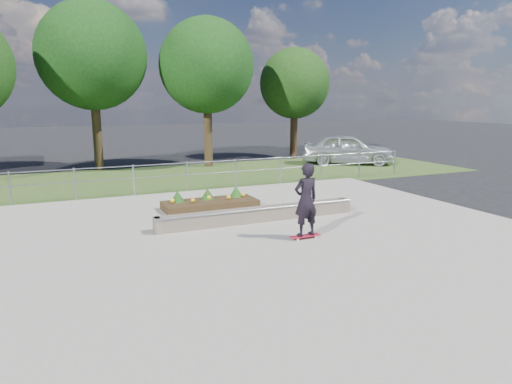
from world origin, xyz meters
The scene contains 11 objects.
ground centered at (0.00, 0.00, 0.00)m, with size 120.00×120.00×0.00m, color black.
grass_verge centered at (0.00, 11.00, 0.01)m, with size 30.00×8.00×0.02m, color #324A1D.
concrete_slab centered at (0.00, 0.00, 0.03)m, with size 15.00×15.00×0.06m, color gray.
fence centered at (0.00, 7.50, 0.77)m, with size 20.06×0.06×1.20m.
tree_mid_left centered at (-2.50, 15.00, 5.61)m, with size 5.25×5.25×8.25m.
tree_mid_right centered at (3.00, 14.00, 5.23)m, with size 4.90×4.90×7.70m.
tree_far_right centered at (9.00, 15.50, 4.48)m, with size 4.20×4.20×6.60m.
grind_ledge centered at (0.65, 2.31, 0.26)m, with size 6.00×0.44×0.43m.
planter_bed centered at (-0.11, 4.48, 0.24)m, with size 3.00×1.20×0.61m.
skateboarder centered at (1.01, 0.29, 1.05)m, with size 0.80×0.49×1.91m.
parked_car centered at (10.33, 11.72, 0.85)m, with size 2.00×4.98×1.70m, color #B3BABE.
Camera 1 is at (-4.60, -9.24, 3.45)m, focal length 32.00 mm.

